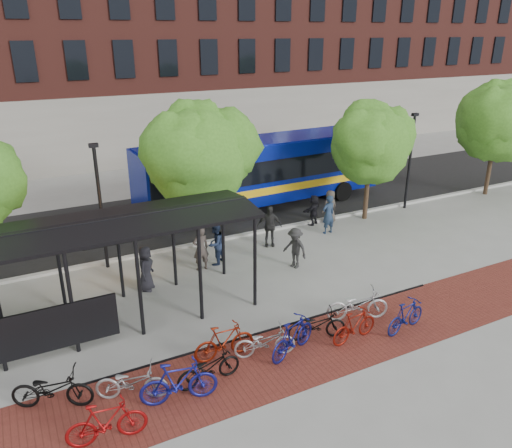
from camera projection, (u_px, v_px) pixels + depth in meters
name	position (u px, v px, depth m)	size (l,w,h in m)	color
ground	(299.00, 267.00, 20.47)	(160.00, 160.00, 0.00)	#9E9E99
asphalt_street	(221.00, 209.00, 27.10)	(160.00, 8.00, 0.01)	black
curb	(255.00, 233.00, 23.76)	(160.00, 0.25, 0.12)	#B7B7B2
brick_strip	(330.00, 343.00, 15.47)	(24.00, 3.00, 0.01)	maroon
bike_rack_rail	(279.00, 339.00, 15.66)	(12.00, 0.05, 0.95)	black
building_brick	(242.00, 19.00, 42.65)	(55.00, 14.00, 20.00)	maroon
bus_shelter	(88.00, 239.00, 15.52)	(10.60, 3.07, 3.60)	black
tree_b	(199.00, 151.00, 20.39)	(5.15, 4.20, 6.47)	#382619
tree_c	(372.00, 140.00, 24.37)	(4.66, 3.80, 5.92)	#382619
tree_d	(499.00, 118.00, 28.07)	(5.39, 4.40, 6.55)	#382619
lamp_post_left	(100.00, 204.00, 19.47)	(0.35, 0.20, 5.12)	black
lamp_post_right	(410.00, 159.00, 26.30)	(0.35, 0.20, 5.12)	black
bus	(262.00, 168.00, 26.89)	(13.84, 3.66, 3.71)	#07168A
bike_0	(52.00, 389.00, 12.68)	(0.73, 2.08, 1.09)	black
bike_1	(106.00, 422.00, 11.58)	(0.53, 1.88, 1.13)	maroon
bike_2	(132.00, 382.00, 13.00)	(0.66, 1.90, 1.00)	#9A9A9C
bike_3	(179.00, 382.00, 12.83)	(0.57, 2.03, 1.22)	navy
bike_4	(209.00, 368.00, 13.58)	(0.65, 1.87, 0.98)	black
bike_5	(224.00, 342.00, 14.59)	(0.53, 1.86, 1.12)	maroon
bike_6	(265.00, 342.00, 14.71)	(0.64, 1.85, 0.97)	#9F9FA2
bike_7	(293.00, 337.00, 14.76)	(0.56, 1.97, 1.19)	navy
bike_8	(317.00, 325.00, 15.54)	(0.65, 1.87, 0.98)	black
bike_9	(355.00, 326.00, 15.43)	(0.50, 1.77, 1.06)	maroon
bike_10	(357.00, 305.00, 16.57)	(0.74, 2.11, 1.11)	#BCBCBF
bike_11	(406.00, 316.00, 15.95)	(0.50, 1.78, 1.07)	navy
pedestrian_0	(146.00, 268.00, 18.38)	(0.86, 0.56, 1.75)	black
pedestrian_1	(201.00, 249.00, 19.91)	(0.68, 0.44, 1.86)	#433A35
pedestrian_2	(215.00, 243.00, 20.42)	(0.89, 0.69, 1.82)	#1E2A46
pedestrian_4	(269.00, 226.00, 22.16)	(1.11, 0.46, 1.89)	#2B2B2B
pedestrian_5	(314.00, 210.00, 24.69)	(1.42, 0.45, 1.53)	black
pedestrian_6	(330.00, 207.00, 24.92)	(0.82, 0.53, 1.68)	#484039
pedestrian_7	(328.00, 214.00, 23.56)	(0.69, 0.45, 1.89)	#21334E
pedestrian_9	(295.00, 248.00, 20.15)	(1.10, 0.63, 1.70)	#2A2A2A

